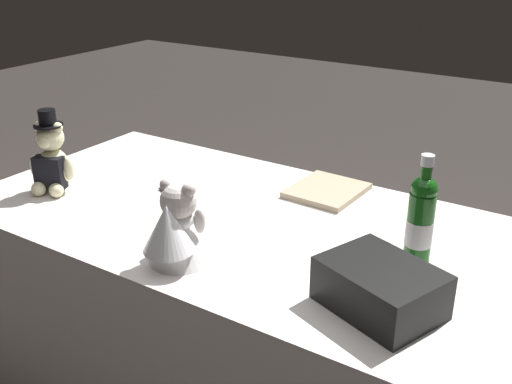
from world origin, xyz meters
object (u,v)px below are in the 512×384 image
at_px(gift_case_black, 380,288).
at_px(guestbook, 327,190).
at_px(signing_pen, 168,195).
at_px(champagne_bottle, 421,219).
at_px(teddy_bear_bride, 177,228).
at_px(teddy_bear_groom, 52,161).

relative_size(gift_case_black, guestbook, 1.28).
bearing_deg(signing_pen, champagne_bottle, 1.67).
bearing_deg(gift_case_black, signing_pen, 164.83).
bearing_deg(guestbook, teddy_bear_bride, -99.28).
distance_m(teddy_bear_groom, gift_case_black, 1.23).
distance_m(teddy_bear_bride, signing_pen, 0.46).
distance_m(teddy_bear_bride, champagne_bottle, 0.65).
bearing_deg(signing_pen, guestbook, 35.46).
height_order(champagne_bottle, gift_case_black, champagne_bottle).
height_order(gift_case_black, guestbook, gift_case_black).
height_order(champagne_bottle, guestbook, champagne_bottle).
bearing_deg(teddy_bear_bride, guestbook, 78.44).
distance_m(champagne_bottle, signing_pen, 0.88).
xyz_separation_m(teddy_bear_groom, guestbook, (0.81, 0.50, -0.10)).
height_order(teddy_bear_bride, guestbook, teddy_bear_bride).
height_order(signing_pen, gift_case_black, gift_case_black).
bearing_deg(teddy_bear_bride, teddy_bear_groom, 167.77).
height_order(teddy_bear_groom, champagne_bottle, champagne_bottle).
bearing_deg(champagne_bottle, teddy_bear_groom, -170.72).
distance_m(champagne_bottle, gift_case_black, 0.27).
xyz_separation_m(teddy_bear_bride, gift_case_black, (0.55, 0.09, -0.04)).
bearing_deg(teddy_bear_groom, guestbook, 31.44).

